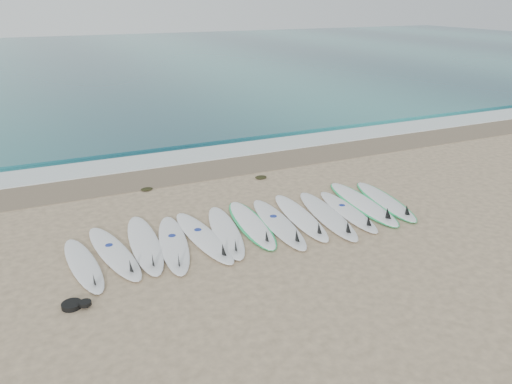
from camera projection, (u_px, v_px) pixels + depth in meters
name	position (u px, v px, depth m)	size (l,w,h in m)	color
ground	(253.00, 228.00, 10.76)	(120.00, 120.00, 0.00)	tan
ocean	(77.00, 61.00, 38.18)	(120.00, 55.00, 0.03)	#20646B
wet_sand_band	(193.00, 171.00, 14.22)	(120.00, 1.80, 0.01)	#72604C
foam_band	(179.00, 157.00, 15.40)	(120.00, 1.40, 0.04)	silver
wave_crest	(166.00, 144.00, 16.65)	(120.00, 1.00, 0.10)	#20646B
surfboard_0	(84.00, 265.00, 9.17)	(0.73, 2.39, 0.30)	white
surfboard_1	(115.00, 253.00, 9.60)	(0.94, 2.66, 0.33)	white
surfboard_2	(145.00, 244.00, 9.93)	(0.77, 2.80, 0.35)	white
surfboard_3	(174.00, 244.00, 9.93)	(1.00, 2.71, 0.34)	white
surfboard_4	(204.00, 237.00, 10.21)	(0.75, 2.73, 0.34)	white
surfboard_5	(226.00, 232.00, 10.45)	(0.99, 2.70, 0.34)	white
surfboard_6	(252.00, 224.00, 10.82)	(0.88, 2.68, 0.33)	white
surfboard_7	(279.00, 224.00, 10.82)	(0.83, 2.81, 0.35)	white
surfboard_8	(301.00, 217.00, 11.14)	(0.85, 2.76, 0.35)	white
surfboard_9	(328.00, 216.00, 11.22)	(0.98, 2.91, 0.37)	white
surfboard_10	(349.00, 212.00, 11.45)	(0.78, 2.58, 0.32)	white
surfboard_11	(363.00, 203.00, 11.90)	(0.95, 2.96, 0.37)	white
surfboard_12	(386.00, 201.00, 12.04)	(1.04, 2.71, 0.34)	white
seaweed_near	(147.00, 189.00, 12.84)	(0.31, 0.24, 0.06)	black
seaweed_far	(261.00, 177.00, 13.68)	(0.33, 0.26, 0.06)	black
leash_coil	(75.00, 305.00, 8.01)	(0.46, 0.36, 0.11)	black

